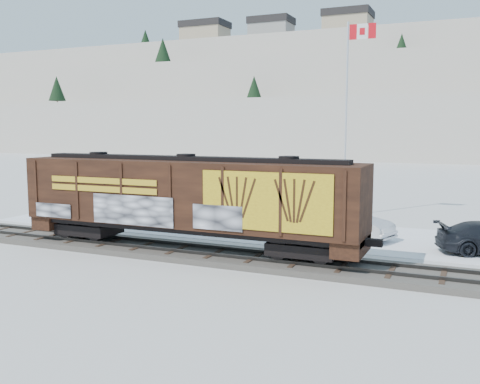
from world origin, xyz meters
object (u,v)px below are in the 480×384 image
at_px(hopper_railcar, 187,197).
at_px(car_silver, 203,216).
at_px(flagpole, 347,144).
at_px(car_white, 348,223).

bearing_deg(hopper_railcar, car_silver, 111.04).
distance_m(flagpole, car_silver, 11.42).
relative_size(hopper_railcar, car_silver, 4.07).
bearing_deg(car_white, hopper_railcar, 157.57).
distance_m(car_silver, car_white, 8.76).
distance_m(hopper_railcar, car_silver, 7.22).
distance_m(hopper_railcar, flagpole, 15.26).
height_order(flagpole, car_white, flagpole).
bearing_deg(flagpole, car_white, -76.41).
height_order(hopper_railcar, flagpole, flagpole).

